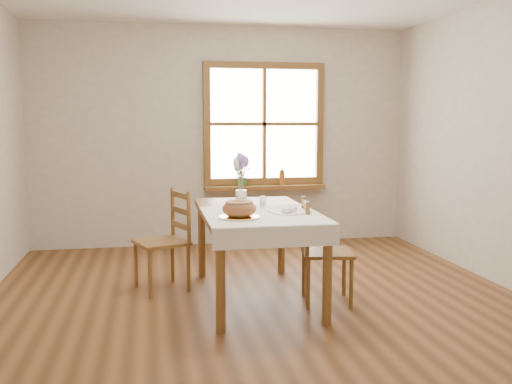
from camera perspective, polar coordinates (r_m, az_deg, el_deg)
ground at (r=4.63m, az=0.69°, el=-11.58°), size 5.00×5.00×0.00m
room_walls at (r=4.39m, az=0.72°, el=10.02°), size 4.60×5.10×2.65m
window at (r=6.91m, az=0.81°, el=6.82°), size 1.46×0.08×1.46m
window_sill at (r=6.89m, az=0.91°, el=0.48°), size 1.46×0.20×0.05m
dining_table at (r=4.75m, az=0.00°, el=-2.81°), size 0.90×1.60×0.75m
table_linen at (r=4.44m, az=0.71°, el=-2.33°), size 0.91×0.99×0.01m
chair_left at (r=5.08m, az=-9.45°, el=-4.84°), size 0.55×0.54×0.88m
chair_right at (r=4.72m, az=7.13°, el=-5.86°), size 0.48×0.47×0.86m
bread_plate at (r=4.27m, az=-1.68°, el=-2.55°), size 0.38×0.38×0.02m
bread_loaf at (r=4.26m, az=-1.68°, el=-1.51°), size 0.26×0.26×0.14m
egg_napkin at (r=4.52m, az=3.37°, el=-2.05°), size 0.32×0.30×0.01m
eggs at (r=4.51m, az=3.38°, el=-1.69°), size 0.25×0.24×0.05m
salt_shaker at (r=4.75m, az=0.65°, el=-1.12°), size 0.06×0.06×0.09m
pepper_shaker at (r=4.81m, az=0.68°, el=-0.95°), size 0.05×0.05×0.10m
flower_vase at (r=5.12m, az=-1.48°, el=-0.51°), size 0.10×0.10×0.11m
lavender_bouquet at (r=5.10m, az=-1.49°, el=1.95°), size 0.18×0.18×0.33m
potted_plant at (r=6.82m, az=-1.33°, el=1.36°), size 0.21×0.23×0.17m
amber_bottle at (r=6.92m, az=2.61°, el=1.51°), size 0.07×0.07×0.19m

